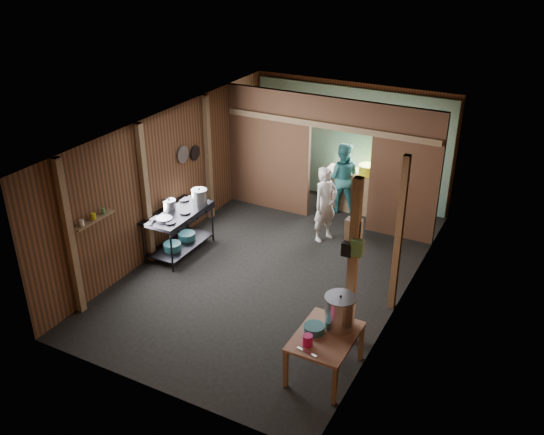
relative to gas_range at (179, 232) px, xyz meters
The scene contains 41 objects.
floor 1.95m from the gas_range, ahead, with size 4.50×7.00×0.00m, color black.
ceiling 2.90m from the gas_range, ahead, with size 4.50×7.00×0.00m, color #3F3F3E.
wall_back 4.35m from the gas_range, 63.82° to the left, with size 4.50×0.00×2.60m, color brown.
wall_front 3.79m from the gas_range, 59.37° to the right, with size 4.50×0.00×2.60m, color brown.
wall_left 1.01m from the gas_range, 138.74° to the left, with size 0.00×7.00×2.60m, color brown.
wall_right 4.23m from the gas_range, ahead, with size 0.00×7.00×2.60m, color brown.
partition_left 2.73m from the gas_range, 77.60° to the left, with size 1.85×0.10×2.60m, color brown.
partition_right 4.37m from the gas_range, 36.16° to the left, with size 1.35×0.10×2.60m, color brown.
partition_header 3.80m from the gas_range, 49.85° to the left, with size 1.30×0.10×0.60m, color brown.
turquoise_panel 4.29m from the gas_range, 63.46° to the left, with size 4.40×0.06×2.50m, color #80B0AA.
back_counter 3.93m from the gas_range, 56.35° to the left, with size 1.20×0.50×0.85m, color tan.
wall_clock 4.54m from the gas_range, 60.24° to the left, with size 0.20×0.20×0.03m, color white.
post_left_a 2.46m from the gas_range, 97.51° to the right, with size 0.10×0.12×2.60m, color tan.
post_left_b 1.04m from the gas_range, 122.25° to the right, with size 0.10×0.12×2.60m, color tan.
post_left_c 1.78m from the gas_range, 101.13° to the left, with size 0.10×0.12×2.60m, color tan.
post_right 4.16m from the gas_range, ahead, with size 0.10×0.12×2.60m, color tan.
post_free 3.95m from the gas_range, 14.66° to the right, with size 0.12×0.12×2.60m, color tan.
cross_beam 3.51m from the gas_range, 52.77° to the left, with size 4.40×0.12×0.12m, color tan.
pan_lid_big 1.46m from the gas_range, 114.49° to the left, with size 0.34×0.34×0.03m, color slate.
pan_lid_small 1.63m from the gas_range, 106.35° to the left, with size 0.30×0.30×0.03m, color black.
wall_shelf 2.05m from the gas_range, 98.65° to the right, with size 0.14×0.80×0.03m, color tan.
jar_white 2.29m from the gas_range, 97.59° to the right, with size 0.07×0.07×0.10m, color white.
jar_yellow 2.08m from the gas_range, 98.65° to the right, with size 0.08×0.08×0.10m, color #CDD218.
jar_green 1.89m from the gas_range, 99.85° to the right, with size 0.06×0.06×0.10m, color #4D8A48.
bag_white 4.02m from the gas_range, 13.68° to the right, with size 0.22×0.15×0.32m, color white.
bag_green 4.11m from the gas_range, 15.24° to the right, with size 0.16×0.12×0.24m, color #4D8A48.
bag_black 3.97m from the gas_range, 16.09° to the right, with size 0.14×0.10×0.20m, color black.
gas_range is the anchor object (origin of this frame).
prep_table 4.14m from the gas_range, 26.18° to the right, with size 0.77×1.06×0.63m, color #AA765C, non-canonical shape.
stove_pot_large 0.75m from the gas_range, 70.18° to the left, with size 0.30×0.30×0.31m, color silver, non-canonical shape.
stove_pot_med 0.54m from the gas_range, behind, with size 0.25×0.25×0.22m, color silver, non-canonical shape.
frying_pan 0.60m from the gas_range, 90.00° to the right, with size 0.29×0.51×0.07m, color slate, non-canonical shape.
blue_tub_front 0.31m from the gas_range, 90.00° to the right, with size 0.32×0.32×0.13m, color #255F67.
blue_tub_back 0.29m from the gas_range, 90.00° to the left, with size 0.33×0.33×0.13m, color #255F67.
stock_pot 4.13m from the gas_range, 22.44° to the right, with size 0.43×0.43×0.51m, color silver, non-canonical shape.
wash_basin 3.99m from the gas_range, 27.33° to the right, with size 0.28×0.28×0.11m, color #255F67.
pink_bucket 4.18m from the gas_range, 30.73° to the right, with size 0.13×0.13×0.16m, color #D71362.
knife 4.28m from the gas_range, 31.88° to the right, with size 0.30×0.04×0.01m, color silver.
yellow_tub 4.14m from the gas_range, 52.87° to the left, with size 0.38×0.38×0.21m, color #CDD218.
cook 2.81m from the gas_range, 38.22° to the left, with size 0.54×0.36×1.49m, color white.
worker_back 3.68m from the gas_range, 57.03° to the left, with size 0.74×0.57×1.52m, color teal.
Camera 1 is at (4.15, -8.12, 5.57)m, focal length 39.13 mm.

